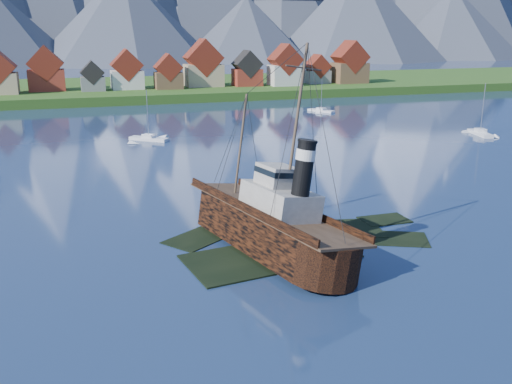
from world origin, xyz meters
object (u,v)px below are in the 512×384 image
object	(u,v)px
tugboat_wreck	(261,220)
sailboat_e	(321,111)
sailboat_d	(480,134)
sailboat_c	(149,139)

from	to	relation	value
tugboat_wreck	sailboat_e	size ratio (longest dim) A/B	3.00
sailboat_e	tugboat_wreck	bearing A→B (deg)	-147.19
tugboat_wreck	sailboat_e	distance (m)	109.62
sailboat_d	sailboat_e	bearing A→B (deg)	126.11
sailboat_d	sailboat_e	size ratio (longest dim) A/B	1.23
tugboat_wreck	sailboat_e	xyz separation A→B (m)	(51.16, 96.91, -2.77)
tugboat_wreck	sailboat_d	xyz separation A→B (m)	(70.23, 50.33, -2.70)
sailboat_d	tugboat_wreck	bearing A→B (deg)	-130.53
sailboat_d	sailboat_c	bearing A→B (deg)	-179.05
tugboat_wreck	sailboat_d	world-z (taller)	tugboat_wreck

